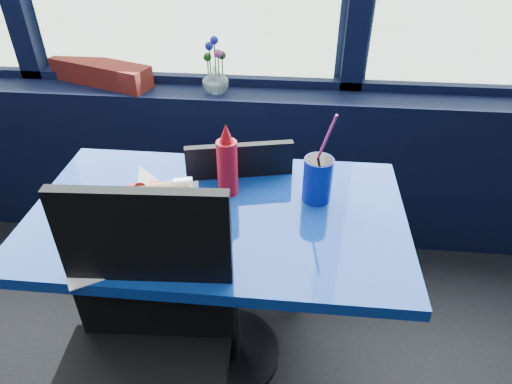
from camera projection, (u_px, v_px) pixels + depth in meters
name	position (u px, v px, depth m)	size (l,w,h in m)	color
window_sill	(192.00, 160.00, 2.39)	(5.00, 0.26, 0.80)	black
near_table	(220.00, 253.00, 1.57)	(1.20, 0.70, 0.75)	black
chair_near_front	(142.00, 354.00, 1.21)	(0.49, 0.50, 1.03)	black
chair_near_back	(251.00, 212.00, 1.86)	(0.47, 0.48, 0.88)	black
planter_box	(101.00, 73.00, 2.19)	(0.52, 0.13, 0.10)	maroon
flower_vase	(215.00, 77.00, 2.07)	(0.14, 0.14, 0.25)	silver
food_basket	(152.00, 201.00, 1.45)	(0.29, 0.29, 0.10)	#B70C16
ketchup_bottle	(227.00, 164.00, 1.49)	(0.07, 0.07, 0.26)	#B70C16
soda_cup	(318.00, 179.00, 1.47)	(0.10, 0.10, 0.32)	#0D1D91
napkin	(91.00, 266.00, 1.26)	(0.14, 0.14, 0.00)	white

